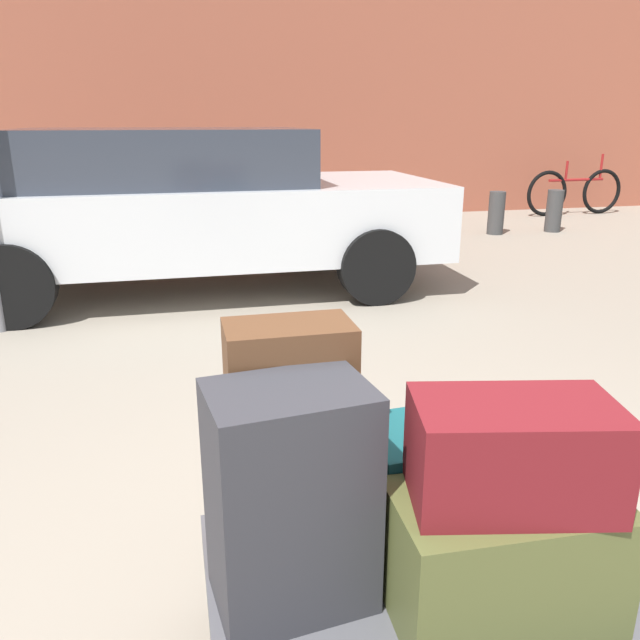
% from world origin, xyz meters
% --- Properties ---
extents(luggage_cart, '(1.11, 0.87, 0.34)m').
position_xyz_m(luggage_cart, '(0.00, 0.00, 0.27)').
color(luggage_cart, '#4C4C51').
rests_on(luggage_cart, ground_plane).
extents(duffel_bag_olive_rear_right, '(0.54, 0.32, 0.32)m').
position_xyz_m(duffel_bag_olive_rear_right, '(0.14, -0.12, 0.50)').
color(duffel_bag_olive_rear_right, '#4C5128').
rests_on(duffel_bag_olive_rear_right, luggage_cart).
extents(suitcase_brown_center, '(0.34, 0.20, 0.65)m').
position_xyz_m(suitcase_brown_center, '(-0.30, 0.28, 0.66)').
color(suitcase_brown_center, '#51331E').
rests_on(suitcase_brown_center, luggage_cart).
extents(duffel_bag_teal_rear_left, '(0.57, 0.33, 0.34)m').
position_xyz_m(duffel_bag_teal_rear_left, '(0.17, 0.21, 0.51)').
color(duffel_bag_teal_rear_left, '#144C51').
rests_on(duffel_bag_teal_rear_left, luggage_cart).
extents(suitcase_charcoal_front_right, '(0.41, 0.31, 0.57)m').
position_xyz_m(suitcase_charcoal_front_right, '(-0.34, 0.04, 0.63)').
color(suitcase_charcoal_front_right, '#2D2D33').
rests_on(suitcase_charcoal_front_right, luggage_cart).
extents(duffel_bag_maroon_topmost_pile, '(0.50, 0.35, 0.24)m').
position_xyz_m(duffel_bag_maroon_topmost_pile, '(0.14, -0.12, 0.78)').
color(duffel_bag_maroon_topmost_pile, maroon).
rests_on(duffel_bag_maroon_topmost_pile, duffel_bag_olive_rear_right).
extents(parked_car, '(4.30, 1.92, 1.42)m').
position_xyz_m(parked_car, '(-0.43, 4.51, 0.76)').
color(parked_car, silver).
rests_on(parked_car, ground_plane).
extents(bicycle_leaning, '(1.76, 0.15, 0.96)m').
position_xyz_m(bicycle_leaning, '(5.79, 7.83, 0.37)').
color(bicycle_leaning, black).
rests_on(bicycle_leaning, ground_plane).
extents(bollard_kerb_near, '(0.22, 0.22, 0.57)m').
position_xyz_m(bollard_kerb_near, '(2.13, 6.48, 0.29)').
color(bollard_kerb_near, '#383838').
rests_on(bollard_kerb_near, ground_plane).
extents(bollard_kerb_mid, '(0.22, 0.22, 0.57)m').
position_xyz_m(bollard_kerb_mid, '(3.68, 6.48, 0.29)').
color(bollard_kerb_mid, '#383838').
rests_on(bollard_kerb_mid, ground_plane).
extents(bollard_kerb_far, '(0.22, 0.22, 0.57)m').
position_xyz_m(bollard_kerb_far, '(4.55, 6.48, 0.29)').
color(bollard_kerb_far, '#383838').
rests_on(bollard_kerb_far, ground_plane).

